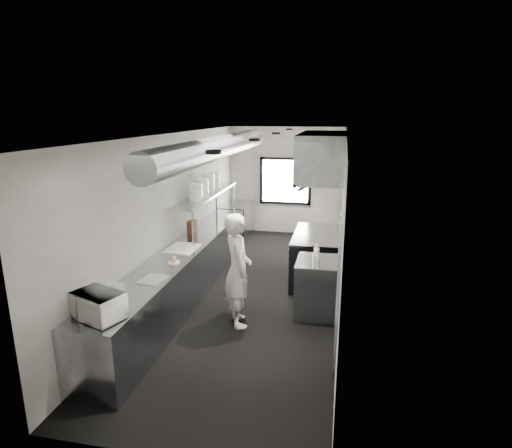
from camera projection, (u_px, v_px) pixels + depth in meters
The scene contains 35 objects.
floor at pixel (255, 290), 7.81m from camera, with size 3.00×8.00×0.01m, color black.
ceiling at pixel (255, 134), 7.10m from camera, with size 3.00×8.00×0.01m, color silver.
wall_back at pixel (285, 181), 11.24m from camera, with size 3.00×0.02×2.80m, color silver.
wall_front at pixel (161, 323), 3.66m from camera, with size 3.00×0.02×2.80m, color silver.
wall_left at pixel (174, 212), 7.74m from camera, with size 0.02×8.00×2.80m, color silver.
wall_right at pixel (342, 220), 7.16m from camera, with size 0.02×8.00×2.80m, color silver.
wall_cladding at pixel (339, 262), 7.67m from camera, with size 0.03×5.50×1.10m, color gray.
hvac_duct at pixel (221, 147), 7.67m from camera, with size 0.40×0.40×6.40m, color gray.
service_window at pixel (285, 181), 11.21m from camera, with size 1.36×0.05×1.25m.
exhaust_hood at pixel (322, 156), 7.65m from camera, with size 0.81×2.20×0.88m.
prep_counter at pixel (184, 272), 7.44m from camera, with size 0.70×6.00×0.90m, color gray.
pass_shelf at pixel (207, 195), 8.60m from camera, with size 0.45×3.00×0.68m.
range at pixel (315, 257), 8.15m from camera, with size 0.88×1.60×0.94m.
bottle_station at pixel (317, 287), 6.81m from camera, with size 0.65×0.80×0.90m, color gray.
far_work_table at pixel (236, 221), 10.95m from camera, with size 0.70×1.20×0.90m, color gray.
notice_sheet_a at pixel (340, 227), 5.98m from camera, with size 0.02×0.28×0.38m, color silver.
notice_sheet_b at pixel (340, 237), 5.66m from camera, with size 0.02×0.28×0.38m, color silver.
line_cook at pixel (238, 270), 6.38m from camera, with size 0.63×0.42×1.74m, color silver.
microwave at pixel (98, 305), 4.78m from camera, with size 0.52×0.39×0.31m, color white.
deli_tub_a at pixel (118, 291), 5.43m from camera, with size 0.14×0.14×0.10m, color beige.
deli_tub_b at pixel (119, 288), 5.50m from camera, with size 0.16×0.16×0.11m, color beige.
newspaper at pixel (153, 279), 5.93m from camera, with size 0.32×0.39×0.01m, color silver.
small_plate at pixel (174, 262), 6.59m from camera, with size 0.18×0.18×0.02m, color white.
pastry at pixel (174, 259), 6.58m from camera, with size 0.09×0.09×0.09m, color tan.
cutting_board at pixel (182, 248), 7.27m from camera, with size 0.47×0.62×0.02m, color silver.
knife_block at pixel (192, 227), 8.17m from camera, with size 0.11×0.23×0.25m, color #55381E.
plate_stack_a at pixel (195, 192), 7.91m from camera, with size 0.26×0.26×0.30m, color white.
plate_stack_b at pixel (202, 188), 8.23m from camera, with size 0.26×0.26×0.34m, color white.
plate_stack_c at pixel (208, 182), 8.74m from camera, with size 0.27×0.27×0.38m, color white.
plate_stack_d at pixel (215, 180), 9.08m from camera, with size 0.23×0.23×0.36m, color white.
squeeze_bottle_a at pixel (314, 261), 6.43m from camera, with size 0.06×0.06×0.18m, color silver.
squeeze_bottle_b at pixel (314, 258), 6.56m from camera, with size 0.06×0.06×0.17m, color silver.
squeeze_bottle_c at pixel (317, 254), 6.69m from camera, with size 0.06×0.06×0.19m, color silver.
squeeze_bottle_d at pixel (316, 253), 6.78m from camera, with size 0.06×0.06×0.17m, color silver.
squeeze_bottle_e at pixel (317, 249), 6.94m from camera, with size 0.06×0.06×0.19m, color silver.
Camera 1 is at (1.46, -7.10, 3.15)m, focal length 29.98 mm.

